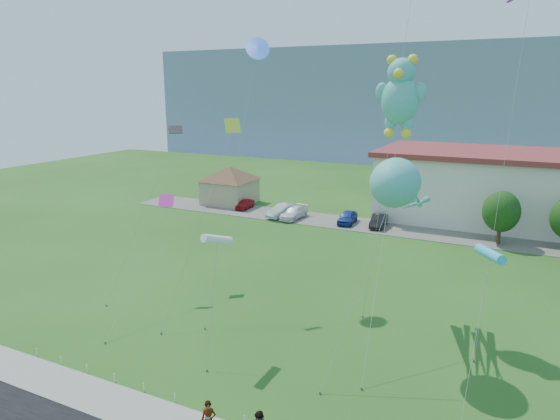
{
  "coord_description": "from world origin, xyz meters",
  "views": [
    {
      "loc": [
        11.35,
        -18.69,
        15.25
      ],
      "look_at": [
        -1.71,
        8.0,
        7.99
      ],
      "focal_mm": 32.0,
      "sensor_mm": 36.0,
      "label": 1
    }
  ],
  "objects_px": {
    "octopus_kite": "(399,190)",
    "teddy_bear_kite": "(400,94)",
    "pavilion": "(230,181)",
    "pedestrian_left": "(209,420)",
    "parked_car_red": "(245,204)",
    "parked_car_white": "(294,213)",
    "parked_car_black": "(379,221)",
    "parked_car_blue": "(348,217)",
    "parked_car_silver": "(283,211)"
  },
  "relations": [
    {
      "from": "parked_car_red",
      "to": "teddy_bear_kite",
      "type": "distance_m",
      "value": 35.47
    },
    {
      "from": "parked_car_white",
      "to": "parked_car_black",
      "type": "distance_m",
      "value": 10.17
    },
    {
      "from": "teddy_bear_kite",
      "to": "parked_car_silver",
      "type": "bearing_deg",
      "value": 132.07
    },
    {
      "from": "parked_car_red",
      "to": "parked_car_white",
      "type": "xyz_separation_m",
      "value": [
        7.79,
        -1.81,
        0.07
      ]
    },
    {
      "from": "parked_car_blue",
      "to": "octopus_kite",
      "type": "bearing_deg",
      "value": -69.37
    },
    {
      "from": "parked_car_black",
      "to": "teddy_bear_kite",
      "type": "bearing_deg",
      "value": -78.84
    },
    {
      "from": "octopus_kite",
      "to": "teddy_bear_kite",
      "type": "height_order",
      "value": "teddy_bear_kite"
    },
    {
      "from": "parked_car_red",
      "to": "parked_car_black",
      "type": "relative_size",
      "value": 0.86
    },
    {
      "from": "pavilion",
      "to": "teddy_bear_kite",
      "type": "relative_size",
      "value": 0.53
    },
    {
      "from": "teddy_bear_kite",
      "to": "parked_car_blue",
      "type": "bearing_deg",
      "value": 115.91
    },
    {
      "from": "pedestrian_left",
      "to": "parked_car_silver",
      "type": "relative_size",
      "value": 0.39
    },
    {
      "from": "parked_car_black",
      "to": "teddy_bear_kite",
      "type": "distance_m",
      "value": 25.81
    },
    {
      "from": "parked_car_red",
      "to": "parked_car_black",
      "type": "height_order",
      "value": "parked_car_black"
    },
    {
      "from": "parked_car_black",
      "to": "parked_car_blue",
      "type": "bearing_deg",
      "value": 176.14
    },
    {
      "from": "octopus_kite",
      "to": "parked_car_black",
      "type": "bearing_deg",
      "value": 106.85
    },
    {
      "from": "pavilion",
      "to": "parked_car_silver",
      "type": "distance_m",
      "value": 10.81
    },
    {
      "from": "pavilion",
      "to": "teddy_bear_kite",
      "type": "distance_m",
      "value": 38.46
    },
    {
      "from": "parked_car_white",
      "to": "parked_car_red",
      "type": "bearing_deg",
      "value": 171.11
    },
    {
      "from": "parked_car_white",
      "to": "parked_car_black",
      "type": "xyz_separation_m",
      "value": [
        10.14,
        0.86,
        0.01
      ]
    },
    {
      "from": "parked_car_white",
      "to": "parked_car_blue",
      "type": "height_order",
      "value": "parked_car_blue"
    },
    {
      "from": "parked_car_white",
      "to": "teddy_bear_kite",
      "type": "bearing_deg",
      "value": -45.99
    },
    {
      "from": "parked_car_white",
      "to": "octopus_kite",
      "type": "bearing_deg",
      "value": -49.54
    },
    {
      "from": "pavilion",
      "to": "octopus_kite",
      "type": "distance_m",
      "value": 40.94
    },
    {
      "from": "pedestrian_left",
      "to": "parked_car_silver",
      "type": "xyz_separation_m",
      "value": [
        -14.22,
        37.04,
        -0.17
      ]
    },
    {
      "from": "octopus_kite",
      "to": "teddy_bear_kite",
      "type": "bearing_deg",
      "value": 105.65
    },
    {
      "from": "parked_car_blue",
      "to": "parked_car_black",
      "type": "distance_m",
      "value": 3.62
    },
    {
      "from": "pedestrian_left",
      "to": "octopus_kite",
      "type": "height_order",
      "value": "octopus_kite"
    },
    {
      "from": "pavilion",
      "to": "parked_car_red",
      "type": "bearing_deg",
      "value": -30.69
    },
    {
      "from": "parked_car_red",
      "to": "parked_car_white",
      "type": "relative_size",
      "value": 0.76
    },
    {
      "from": "parked_car_white",
      "to": "pavilion",
      "type": "bearing_deg",
      "value": 165.13
    },
    {
      "from": "pedestrian_left",
      "to": "parked_car_black",
      "type": "xyz_separation_m",
      "value": [
        -2.6,
        37.79,
        -0.26
      ]
    },
    {
      "from": "parked_car_silver",
      "to": "teddy_bear_kite",
      "type": "bearing_deg",
      "value": -32.22
    },
    {
      "from": "octopus_kite",
      "to": "pavilion",
      "type": "bearing_deg",
      "value": 135.97
    },
    {
      "from": "parked_car_white",
      "to": "parked_car_blue",
      "type": "bearing_deg",
      "value": 10.58
    },
    {
      "from": "parked_car_silver",
      "to": "teddy_bear_kite",
      "type": "distance_m",
      "value": 30.27
    },
    {
      "from": "pedestrian_left",
      "to": "parked_car_red",
      "type": "height_order",
      "value": "pedestrian_left"
    },
    {
      "from": "pedestrian_left",
      "to": "parked_car_blue",
      "type": "height_order",
      "value": "pedestrian_left"
    },
    {
      "from": "parked_car_red",
      "to": "parked_car_white",
      "type": "bearing_deg",
      "value": -17.46
    },
    {
      "from": "pavilion",
      "to": "pedestrian_left",
      "type": "bearing_deg",
      "value": -59.48
    },
    {
      "from": "parked_car_black",
      "to": "teddy_bear_kite",
      "type": "xyz_separation_m",
      "value": [
        6.36,
        -20.66,
        14.11
      ]
    },
    {
      "from": "parked_car_black",
      "to": "octopus_kite",
      "type": "xyz_separation_m",
      "value": [
        7.58,
        -25.03,
        8.72
      ]
    },
    {
      "from": "parked_car_blue",
      "to": "octopus_kite",
      "type": "xyz_separation_m",
      "value": [
        11.19,
        -24.9,
        8.71
      ]
    },
    {
      "from": "pedestrian_left",
      "to": "parked_car_white",
      "type": "relative_size",
      "value": 0.38
    },
    {
      "from": "pedestrian_left",
      "to": "parked_car_blue",
      "type": "distance_m",
      "value": 38.17
    },
    {
      "from": "pavilion",
      "to": "parked_car_red",
      "type": "xyz_separation_m",
      "value": [
        3.57,
        -2.12,
        -2.34
      ]
    },
    {
      "from": "parked_car_black",
      "to": "parked_car_white",
      "type": "bearing_deg",
      "value": 178.9
    },
    {
      "from": "pavilion",
      "to": "parked_car_red",
      "type": "relative_size",
      "value": 2.53
    },
    {
      "from": "parked_car_blue",
      "to": "parked_car_silver",
      "type": "bearing_deg",
      "value": -179.15
    },
    {
      "from": "pavilion",
      "to": "parked_car_silver",
      "type": "height_order",
      "value": "pavilion"
    },
    {
      "from": "pavilion",
      "to": "parked_car_red",
      "type": "distance_m",
      "value": 4.76
    }
  ]
}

